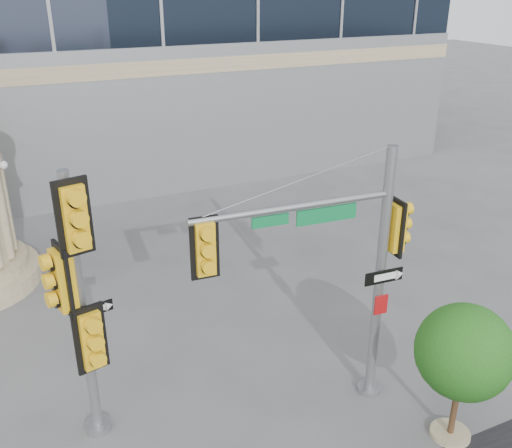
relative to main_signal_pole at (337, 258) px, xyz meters
name	(u,v)px	position (x,y,z in m)	size (l,w,h in m)	color
ground	(282,420)	(-1.15, -0.06, -3.46)	(120.00, 120.00, 0.00)	#545456
main_signal_pole	(337,258)	(0.00, 0.00, 0.00)	(4.33, 0.67, 5.59)	slate
secondary_signal_pole	(79,294)	(-4.68, 1.16, -0.23)	(1.01, 0.73, 5.50)	slate
street_tree	(465,354)	(1.73, -1.84, -1.54)	(1.88, 1.84, 2.93)	#9C8D6A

